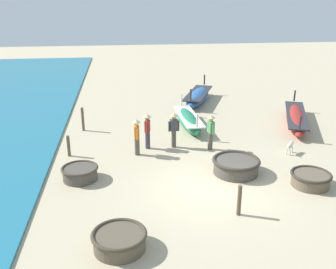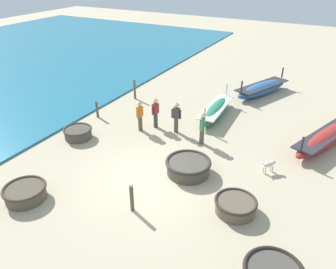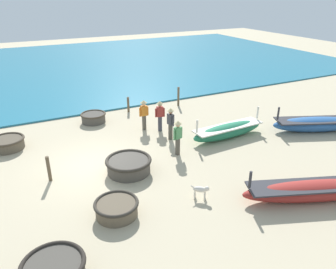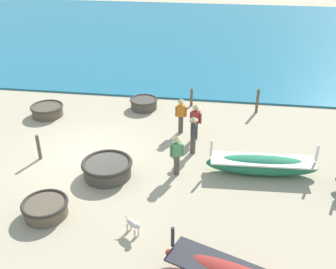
{
  "view_description": "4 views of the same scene",
  "coord_description": "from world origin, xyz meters",
  "px_view_note": "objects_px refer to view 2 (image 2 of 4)",
  "views": [
    {
      "loc": [
        -3.21,
        -12.73,
        7.0
      ],
      "look_at": [
        -1.38,
        2.87,
        1.14
      ],
      "focal_mm": 42.0,
      "sensor_mm": 36.0,
      "label": 1
    },
    {
      "loc": [
        5.82,
        -9.25,
        8.03
      ],
      "look_at": [
        -0.55,
        2.6,
        0.72
      ],
      "focal_mm": 35.0,
      "sensor_mm": 36.0,
      "label": 2
    },
    {
      "loc": [
        12.52,
        -2.7,
        7.05
      ],
      "look_at": [
        -0.03,
        3.61,
        0.74
      ],
      "focal_mm": 35.0,
      "sensor_mm": 36.0,
      "label": 3
    },
    {
      "loc": [
        13.08,
        5.22,
        8.51
      ],
      "look_at": [
        -0.51,
        3.24,
        1.03
      ],
      "focal_mm": 42.0,
      "sensor_mm": 36.0,
      "label": 4
    }
  ],
  "objects_px": {
    "long_boat_red_hull": "(262,89)",
    "long_boat_white_hull": "(216,111)",
    "coracle_beside_post": "(188,166)",
    "mooring_post_mid_beach": "(135,89)",
    "coracle_far_right": "(25,192)",
    "fisherman_by_coracle": "(176,115)",
    "long_boat_ochre_hull": "(327,137)",
    "mooring_post_inland": "(132,198)",
    "fisherman_crouching": "(140,114)",
    "dog": "(269,165)",
    "coracle_weathered": "(78,133)",
    "mooring_post_shoreline": "(97,109)",
    "fisherman_standing_right": "(155,111)",
    "fisherman_with_hat": "(202,126)",
    "coracle_front_left": "(235,205)"
  },
  "relations": [
    {
      "from": "long_boat_red_hull",
      "to": "long_boat_white_hull",
      "type": "height_order",
      "value": "long_boat_red_hull"
    },
    {
      "from": "coracle_beside_post",
      "to": "mooring_post_mid_beach",
      "type": "relative_size",
      "value": 1.54
    },
    {
      "from": "coracle_far_right",
      "to": "fisherman_by_coracle",
      "type": "relative_size",
      "value": 0.96
    },
    {
      "from": "long_boat_ochre_hull",
      "to": "mooring_post_inland",
      "type": "relative_size",
      "value": 5.18
    },
    {
      "from": "fisherman_crouching",
      "to": "dog",
      "type": "relative_size",
      "value": 2.93
    },
    {
      "from": "long_boat_red_hull",
      "to": "dog",
      "type": "relative_size",
      "value": 8.35
    },
    {
      "from": "coracle_weathered",
      "to": "long_boat_ochre_hull",
      "type": "relative_size",
      "value": 0.26
    },
    {
      "from": "mooring_post_inland",
      "to": "mooring_post_shoreline",
      "type": "xyz_separation_m",
      "value": [
        -6.1,
        5.59,
        -0.06
      ]
    },
    {
      "from": "fisherman_standing_right",
      "to": "fisherman_crouching",
      "type": "distance_m",
      "value": 0.87
    },
    {
      "from": "fisherman_with_hat",
      "to": "mooring_post_mid_beach",
      "type": "height_order",
      "value": "fisherman_with_hat"
    },
    {
      "from": "fisherman_standing_right",
      "to": "mooring_post_shoreline",
      "type": "bearing_deg",
      "value": -172.05
    },
    {
      "from": "long_boat_ochre_hull",
      "to": "fisherman_by_coracle",
      "type": "height_order",
      "value": "fisherman_by_coracle"
    },
    {
      "from": "long_boat_red_hull",
      "to": "mooring_post_mid_beach",
      "type": "distance_m",
      "value": 8.35
    },
    {
      "from": "long_boat_red_hull",
      "to": "fisherman_by_coracle",
      "type": "height_order",
      "value": "fisherman_by_coracle"
    },
    {
      "from": "fisherman_standing_right",
      "to": "dog",
      "type": "distance_m",
      "value": 6.49
    },
    {
      "from": "long_boat_ochre_hull",
      "to": "mooring_post_mid_beach",
      "type": "distance_m",
      "value": 11.42
    },
    {
      "from": "coracle_front_left",
      "to": "fisherman_crouching",
      "type": "relative_size",
      "value": 0.91
    },
    {
      "from": "coracle_far_right",
      "to": "fisherman_crouching",
      "type": "height_order",
      "value": "fisherman_crouching"
    },
    {
      "from": "coracle_beside_post",
      "to": "fisherman_standing_right",
      "type": "bearing_deg",
      "value": 137.74
    },
    {
      "from": "long_boat_white_hull",
      "to": "dog",
      "type": "height_order",
      "value": "long_boat_white_hull"
    },
    {
      "from": "coracle_beside_post",
      "to": "long_boat_white_hull",
      "type": "distance_m",
      "value": 5.84
    },
    {
      "from": "coracle_front_left",
      "to": "mooring_post_mid_beach",
      "type": "relative_size",
      "value": 1.22
    },
    {
      "from": "fisherman_standing_right",
      "to": "fisherman_crouching",
      "type": "xyz_separation_m",
      "value": [
        -0.52,
        -0.7,
        0.0
      ]
    },
    {
      "from": "fisherman_by_coracle",
      "to": "mooring_post_mid_beach",
      "type": "relative_size",
      "value": 1.34
    },
    {
      "from": "fisherman_with_hat",
      "to": "fisherman_standing_right",
      "type": "distance_m",
      "value": 2.89
    },
    {
      "from": "long_boat_red_hull",
      "to": "long_boat_white_hull",
      "type": "distance_m",
      "value": 4.92
    },
    {
      "from": "fisherman_with_hat",
      "to": "fisherman_by_coracle",
      "type": "bearing_deg",
      "value": 164.0
    },
    {
      "from": "coracle_front_left",
      "to": "coracle_far_right",
      "type": "distance_m",
      "value": 7.78
    },
    {
      "from": "long_boat_ochre_hull",
      "to": "fisherman_with_hat",
      "type": "relative_size",
      "value": 3.34
    },
    {
      "from": "long_boat_red_hull",
      "to": "mooring_post_shoreline",
      "type": "bearing_deg",
      "value": -132.65
    },
    {
      "from": "long_boat_red_hull",
      "to": "long_boat_ochre_hull",
      "type": "xyz_separation_m",
      "value": [
        4.45,
        -5.05,
        -0.02
      ]
    },
    {
      "from": "long_boat_red_hull",
      "to": "coracle_weathered",
      "type": "bearing_deg",
      "value": -122.65
    },
    {
      "from": "coracle_far_right",
      "to": "mooring_post_mid_beach",
      "type": "distance_m",
      "value": 10.44
    },
    {
      "from": "fisherman_crouching",
      "to": "dog",
      "type": "distance_m",
      "value": 6.89
    },
    {
      "from": "long_boat_ochre_hull",
      "to": "fisherman_with_hat",
      "type": "height_order",
      "value": "fisherman_with_hat"
    },
    {
      "from": "fisherman_with_hat",
      "to": "mooring_post_mid_beach",
      "type": "relative_size",
      "value": 1.34
    },
    {
      "from": "fisherman_by_coracle",
      "to": "mooring_post_mid_beach",
      "type": "height_order",
      "value": "fisherman_by_coracle"
    },
    {
      "from": "dog",
      "to": "mooring_post_shoreline",
      "type": "height_order",
      "value": "mooring_post_shoreline"
    },
    {
      "from": "coracle_weathered",
      "to": "fisherman_by_coracle",
      "type": "distance_m",
      "value": 5.02
    },
    {
      "from": "coracle_far_right",
      "to": "fisherman_crouching",
      "type": "relative_size",
      "value": 0.96
    },
    {
      "from": "coracle_front_left",
      "to": "coracle_beside_post",
      "type": "relative_size",
      "value": 0.79
    },
    {
      "from": "fisherman_with_hat",
      "to": "mooring_post_mid_beach",
      "type": "distance_m",
      "value": 6.88
    },
    {
      "from": "fisherman_standing_right",
      "to": "fisherman_crouching",
      "type": "bearing_deg",
      "value": -126.46
    },
    {
      "from": "long_boat_white_hull",
      "to": "mooring_post_shoreline",
      "type": "height_order",
      "value": "long_boat_white_hull"
    },
    {
      "from": "fisherman_by_coracle",
      "to": "mooring_post_shoreline",
      "type": "height_order",
      "value": "fisherman_by_coracle"
    },
    {
      "from": "coracle_weathered",
      "to": "dog",
      "type": "relative_size",
      "value": 2.52
    },
    {
      "from": "coracle_far_right",
      "to": "long_boat_white_hull",
      "type": "xyz_separation_m",
      "value": [
        3.69,
        10.17,
        0.09
      ]
    },
    {
      "from": "coracle_far_right",
      "to": "mooring_post_shoreline",
      "type": "relative_size",
      "value": 1.68
    },
    {
      "from": "long_boat_white_hull",
      "to": "fisherman_with_hat",
      "type": "xyz_separation_m",
      "value": [
        0.49,
        -3.19,
        0.57
      ]
    },
    {
      "from": "long_boat_ochre_hull",
      "to": "mooring_post_inland",
      "type": "xyz_separation_m",
      "value": [
        -5.66,
        -8.47,
        0.16
      ]
    }
  ]
}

